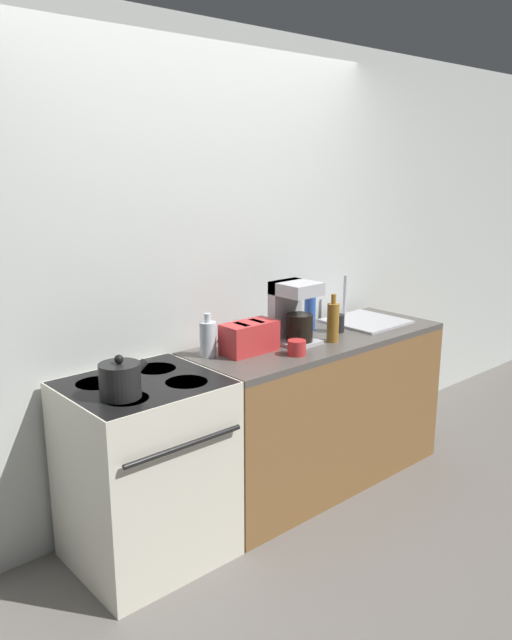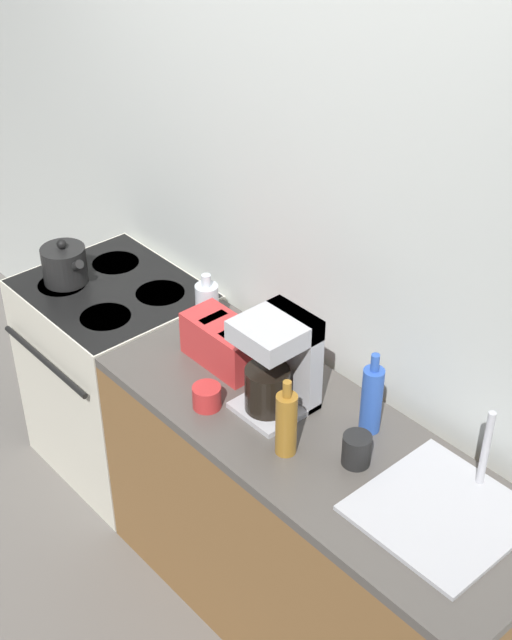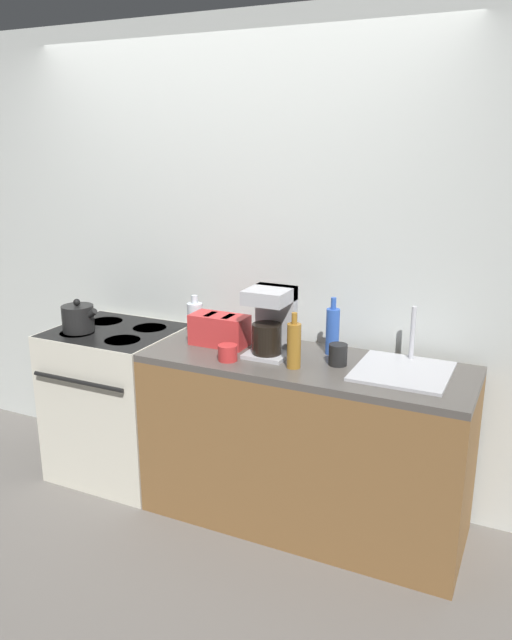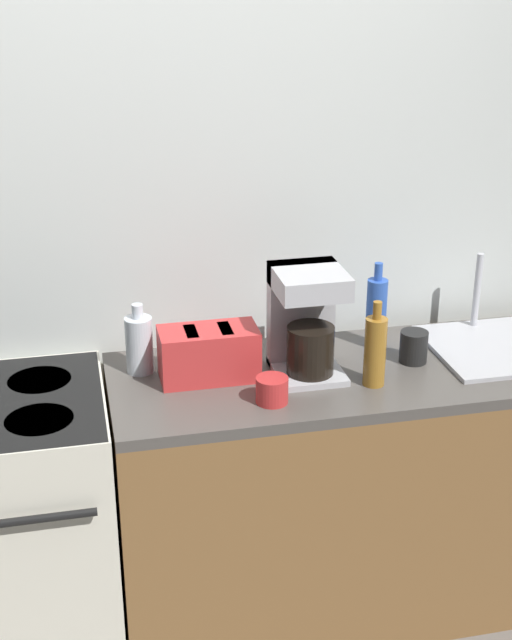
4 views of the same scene
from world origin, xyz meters
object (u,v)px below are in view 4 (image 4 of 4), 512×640
(cup_black, at_px, (414,347))
(cup_red, at_px, (272,390))
(stove, at_px, (1,527))
(coffee_maker, at_px, (306,319))
(bottle_amber, at_px, (375,350))
(bottle_blue, at_px, (376,312))
(bottle_clear, at_px, (139,344))
(toaster, at_px, (209,354))

(cup_black, bearing_deg, cup_red, -161.33)
(stove, distance_m, cup_black, 1.44)
(stove, xyz_separation_m, coffee_maker, (0.99, 0.01, 0.62))
(coffee_maker, distance_m, bottle_amber, 0.24)
(stove, relative_size, cup_red, 9.30)
(bottle_amber, bearing_deg, bottle_blue, 69.82)
(cup_black, bearing_deg, bottle_blue, 118.42)
(bottle_blue, distance_m, bottle_clear, 0.80)
(stove, relative_size, coffee_maker, 2.59)
(bottle_amber, bearing_deg, coffee_maker, 142.78)
(bottle_clear, height_order, cup_red, bottle_clear)
(toaster, xyz_separation_m, coffee_maker, (0.31, -0.02, 0.10))
(bottle_clear, distance_m, cup_red, 0.47)
(toaster, bearing_deg, bottle_amber, -17.46)
(coffee_maker, height_order, bottle_clear, coffee_maker)
(stove, distance_m, toaster, 0.86)
(bottle_clear, bearing_deg, stove, -165.75)
(cup_red, bearing_deg, coffee_maker, 50.22)
(bottle_amber, relative_size, bottle_clear, 1.19)
(coffee_maker, distance_m, bottle_clear, 0.53)
(coffee_maker, distance_m, cup_red, 0.28)
(bottle_blue, bearing_deg, bottle_amber, -110.18)
(bottle_amber, distance_m, cup_black, 0.23)
(cup_red, bearing_deg, stove, 168.36)
(coffee_maker, relative_size, bottle_clear, 1.52)
(bottle_blue, xyz_separation_m, bottle_clear, (-0.80, -0.03, -0.03))
(toaster, distance_m, cup_black, 0.67)
(cup_black, bearing_deg, coffee_maker, 178.37)
(cup_red, bearing_deg, cup_black, 18.67)
(bottle_clear, bearing_deg, coffee_maker, -11.96)
(toaster, height_order, bottle_clear, bottle_clear)
(stove, xyz_separation_m, cup_red, (0.84, -0.17, 0.48))
(coffee_maker, height_order, bottle_amber, coffee_maker)
(bottle_blue, xyz_separation_m, bottle_amber, (-0.10, -0.27, -0.01))
(bottle_amber, bearing_deg, bottle_clear, 160.49)
(bottle_blue, height_order, bottle_amber, bottle_blue)
(bottle_amber, bearing_deg, toaster, 162.54)
(stove, height_order, toaster, toaster)
(stove, bearing_deg, toaster, 2.37)
(toaster, relative_size, coffee_maker, 0.88)
(stove, height_order, cup_red, cup_red)
(bottle_clear, distance_m, cup_black, 0.88)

